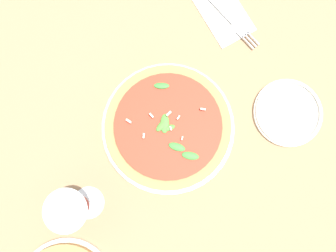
{
  "coord_description": "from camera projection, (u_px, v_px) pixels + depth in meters",
  "views": [
    {
      "loc": [
        0.13,
        -0.09,
        0.78
      ],
      "look_at": [
        0.04,
        -0.03,
        0.03
      ],
      "focal_mm": 35.0,
      "sensor_mm": 36.0,
      "label": 1
    }
  ],
  "objects": [
    {
      "name": "wine_glass",
      "position": [
        74.0,
        208.0,
        0.64
      ],
      "size": [
        0.08,
        0.08,
        0.18
      ],
      "color": "white",
      "rests_on": "ground_plane"
    },
    {
      "name": "ground_plane",
      "position": [
        170.0,
        108.0,
        0.79
      ],
      "size": [
        6.0,
        6.0,
        0.0
      ],
      "primitive_type": "plane",
      "color": "#9E7A56"
    },
    {
      "name": "pizza_arugula_main",
      "position": [
        168.0,
        127.0,
        0.77
      ],
      "size": [
        0.31,
        0.31,
        0.05
      ],
      "color": "silver",
      "rests_on": "ground_plane"
    },
    {
      "name": "napkin",
      "position": [
        224.0,
        14.0,
        0.82
      ],
      "size": [
        0.16,
        0.11,
        0.01
      ],
      "rotation": [
        0.0,
        0.0,
        -0.03
      ],
      "color": "silver",
      "rests_on": "ground_plane"
    },
    {
      "name": "side_plate_white",
      "position": [
        288.0,
        112.0,
        0.78
      ],
      "size": [
        0.17,
        0.17,
        0.02
      ],
      "color": "silver",
      "rests_on": "ground_plane"
    },
    {
      "name": "fork",
      "position": [
        226.0,
        15.0,
        0.82
      ],
      "size": [
        0.22,
        0.05,
        0.0
      ],
      "rotation": [
        0.0,
        0.0,
        0.17
      ],
      "color": "silver",
      "rests_on": "ground_plane"
    }
  ]
}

